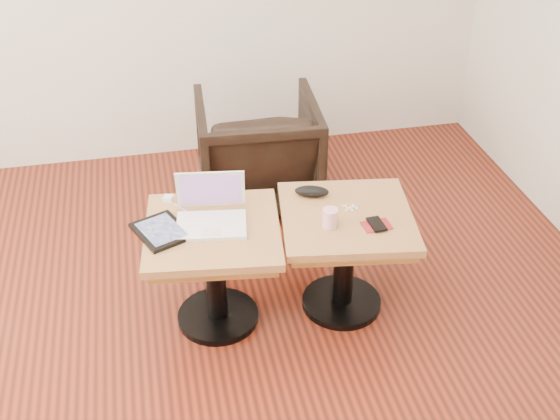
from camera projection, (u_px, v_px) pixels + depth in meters
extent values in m
cube|color=#3E1810|center=(181.00, 408.00, 2.96)|extent=(4.50, 4.50, 0.01)
cylinder|color=black|center=(218.00, 316.00, 3.41)|extent=(0.39, 0.39, 0.03)
cylinder|color=black|center=(216.00, 275.00, 3.27)|extent=(0.10, 0.10, 0.47)
cube|color=brown|center=(213.00, 238.00, 3.15)|extent=(0.61, 0.61, 0.04)
cube|color=olive|center=(213.00, 231.00, 3.13)|extent=(0.67, 0.67, 0.04)
cylinder|color=black|center=(341.00, 302.00, 3.49)|extent=(0.39, 0.39, 0.03)
cylinder|color=black|center=(344.00, 262.00, 3.35)|extent=(0.10, 0.10, 0.47)
cube|color=brown|center=(346.00, 225.00, 3.23)|extent=(0.62, 0.62, 0.04)
cube|color=olive|center=(347.00, 218.00, 3.21)|extent=(0.68, 0.68, 0.04)
cube|color=white|center=(211.00, 225.00, 3.11)|extent=(0.34, 0.26, 0.02)
cube|color=silver|center=(211.00, 219.00, 3.14)|extent=(0.27, 0.14, 0.00)
cube|color=silver|center=(211.00, 232.00, 3.06)|extent=(0.09, 0.07, 0.00)
cube|color=white|center=(210.00, 189.00, 3.16)|extent=(0.31, 0.09, 0.20)
cube|color=maroon|center=(210.00, 189.00, 3.16)|extent=(0.27, 0.08, 0.17)
cube|color=black|center=(161.00, 231.00, 3.08)|extent=(0.28, 0.31, 0.02)
cube|color=#191E38|center=(161.00, 229.00, 3.07)|extent=(0.23, 0.26, 0.00)
cube|color=white|center=(168.00, 199.00, 3.29)|extent=(0.05, 0.05, 0.03)
ellipsoid|color=black|center=(312.00, 191.00, 3.32)|extent=(0.18, 0.12, 0.05)
cylinder|color=#EF6688|center=(330.00, 218.00, 3.10)|extent=(0.09, 0.09, 0.09)
sphere|color=white|center=(350.00, 208.00, 3.23)|extent=(0.01, 0.01, 0.01)
sphere|color=white|center=(353.00, 206.00, 3.25)|extent=(0.01, 0.01, 0.01)
sphere|color=white|center=(346.00, 206.00, 3.25)|extent=(0.01, 0.01, 0.01)
sphere|color=white|center=(357.00, 208.00, 3.23)|extent=(0.01, 0.01, 0.01)
sphere|color=white|center=(347.00, 210.00, 3.22)|extent=(0.01, 0.01, 0.01)
sphere|color=white|center=(352.00, 211.00, 3.22)|extent=(0.01, 0.01, 0.01)
cylinder|color=white|center=(350.00, 209.00, 3.24)|extent=(0.07, 0.04, 0.00)
cube|color=#921605|center=(376.00, 225.00, 3.12)|extent=(0.13, 0.10, 0.01)
cube|color=black|center=(377.00, 224.00, 3.12)|extent=(0.07, 0.12, 0.01)
imported|color=black|center=(258.00, 150.00, 4.15)|extent=(0.74, 0.75, 0.65)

